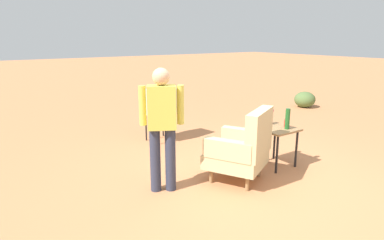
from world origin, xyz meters
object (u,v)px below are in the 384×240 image
Objects in this scene: person_standing at (162,123)px; flower_vase at (269,115)px; side_table at (277,134)px; tv_on_stand at (160,102)px; soda_can_red at (286,123)px; armchair at (243,148)px; bottle_wine_green at (287,119)px.

person_standing is 1.98m from flower_vase.
side_table is 2.39m from tv_on_stand.
flower_vase is (0.10, -0.27, 0.09)m from soda_can_red.
side_table is 0.61× the size of tv_on_stand.
armchair is 1.02m from soda_can_red.
armchair reaches higher than flower_vase.
person_standing is at bearing -8.22° from soda_can_red.
armchair is at bearing 21.92° from flower_vase.
tv_on_stand is 2.19m from flower_vase.
side_table is at bearing -170.72° from armchair.
person_standing reaches higher than side_table.
person_standing is at bearing 61.63° from tv_on_stand.
flower_vase is at bearing 179.18° from person_standing.
person_standing is (1.91, -0.25, 0.41)m from side_table.
side_table is 1.97m from person_standing.
flower_vase is at bearing 114.40° from tv_on_stand.
armchair is 1.01m from flower_vase.
flower_vase is (0.02, -0.35, -0.01)m from bottle_wine_green.
side_table is at bearing -57.64° from bottle_wine_green.
bottle_wine_green is 1.21× the size of flower_vase.
armchair is 2.37m from tv_on_stand.
person_standing is (1.06, 1.97, 0.16)m from tv_on_stand.
side_table is at bearing 172.48° from person_standing.
flower_vase is at bearing -104.75° from side_table.
person_standing is 6.19× the size of flower_vase.
person_standing is at bearing -0.82° from flower_vase.
armchair is at bearing 9.28° from side_table.
tv_on_stand is 2.24m from person_standing.
tv_on_stand reaches higher than bottle_wine_green.
bottle_wine_green is (-0.93, 2.35, 0.00)m from tv_on_stand.
armchair is 1.22m from person_standing.
bottle_wine_green is (0.08, 0.08, 0.10)m from soda_can_red.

